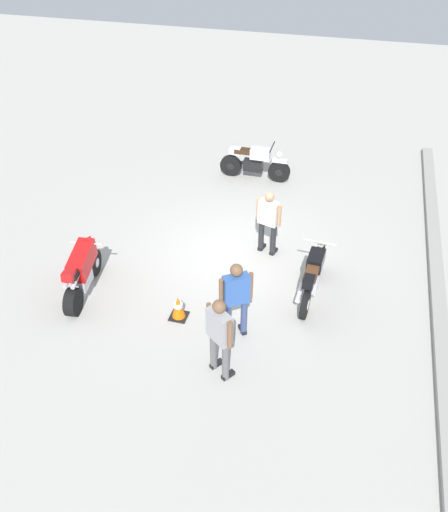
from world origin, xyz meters
The scene contains 9 objects.
ground_plane centered at (0.00, 0.00, 0.00)m, with size 40.00×40.00×0.00m, color #ADAAA3.
curb_edge centered at (0.00, 4.60, 0.07)m, with size 14.00×0.30×0.15m, color gray.
motorcycle_black_cruiser centered at (0.98, 1.93, 0.52)m, with size 2.09×0.70×1.09m.
motorcycle_red_sportbike centered at (2.17, -2.84, 0.59)m, with size 1.96×0.70×1.14m.
motorcycle_silver_cruiser centered at (-3.85, -0.40, 0.52)m, with size 0.70×2.09×1.09m.
person_in_blue_shirt centered at (2.60, 0.65, 1.02)m, with size 0.51×0.61×1.77m.
person_in_white_shirt centered at (-0.32, 0.69, 0.93)m, with size 0.42×0.64×1.65m.
person_in_gray_shirt centered at (3.62, 0.61, 1.02)m, with size 0.52×0.60×1.76m.
traffic_cone centered at (2.40, -0.61, 0.26)m, with size 0.36×0.36×0.53m.
Camera 1 is at (10.07, 2.43, 7.69)m, focal length 37.78 mm.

